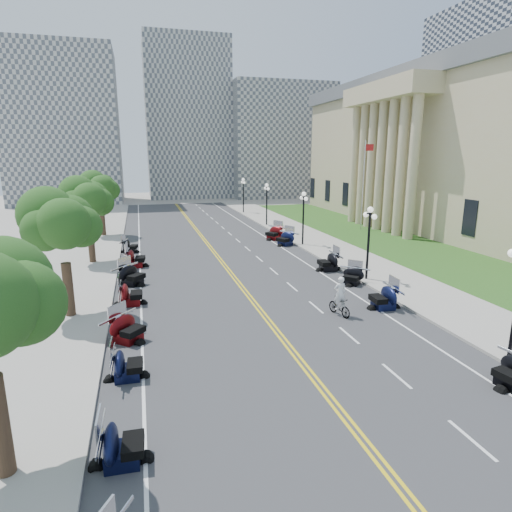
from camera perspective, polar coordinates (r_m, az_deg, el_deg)
ground at (r=23.66m, az=0.80°, el=-7.57°), size 160.00×160.00×0.00m
road at (r=32.93m, az=-4.00°, el=-1.52°), size 16.00×90.00×0.01m
centerline_yellow_a at (r=32.90m, az=-4.20°, el=-1.52°), size 0.12×90.00×0.00m
centerline_yellow_b at (r=32.95m, az=-3.79°, el=-1.50°), size 0.12×90.00×0.00m
edge_line_north at (r=34.69m, az=6.43°, el=-0.79°), size 0.12×90.00×0.00m
edge_line_south at (r=32.35m, az=-15.19°, el=-2.23°), size 0.12×90.00×0.00m
lane_dash_3 at (r=15.60m, az=26.79°, el=-21.01°), size 0.12×2.00×0.00m
lane_dash_4 at (r=18.25m, az=18.22°, el=-14.92°), size 0.12×2.00×0.00m
lane_dash_5 at (r=21.33m, az=12.28°, el=-10.27°), size 0.12×2.00×0.00m
lane_dash_6 at (r=24.67m, az=8.01°, el=-6.77°), size 0.12×2.00×0.00m
lane_dash_7 at (r=28.19m, az=4.83°, el=-4.10°), size 0.12×2.00×0.00m
lane_dash_8 at (r=31.82m, az=2.38°, el=-2.02°), size 0.12×2.00×0.00m
lane_dash_9 at (r=35.53m, az=0.44°, el=-0.36°), size 0.12×2.00×0.00m
lane_dash_10 at (r=39.29m, az=-1.14°, el=0.97°), size 0.12×2.00×0.00m
lane_dash_11 at (r=43.10m, az=-2.43°, el=2.08°), size 0.12×2.00×0.00m
lane_dash_12 at (r=46.94m, az=-3.52°, el=3.00°), size 0.12×2.00×0.00m
lane_dash_13 at (r=50.81m, az=-4.44°, el=3.78°), size 0.12×2.00×0.00m
lane_dash_14 at (r=54.69m, az=-5.23°, el=4.45°), size 0.12×2.00×0.00m
lane_dash_15 at (r=58.59m, az=-5.92°, el=5.03°), size 0.12×2.00×0.00m
lane_dash_16 at (r=62.51m, az=-6.52°, el=5.54°), size 0.12×2.00×0.00m
lane_dash_17 at (r=66.43m, az=-7.06°, el=5.99°), size 0.12×2.00×0.00m
lane_dash_18 at (r=70.36m, az=-7.53°, el=6.38°), size 0.12×2.00×0.00m
lane_dash_19 at (r=74.30m, az=-7.96°, el=6.74°), size 0.12×2.00×0.00m
sidewalk_north at (r=36.35m, az=12.45°, el=-0.27°), size 5.00×90.00×0.15m
sidewalk_south at (r=32.63m, az=-22.41°, el=-2.54°), size 5.00×90.00×0.15m
lawn at (r=46.55m, az=15.59°, el=2.49°), size 9.00×60.00×0.10m
civic_building at (r=57.63m, az=26.88°, el=12.43°), size 26.00×51.00×17.80m
distant_block_a at (r=84.20m, az=-24.21°, el=15.36°), size 18.00×14.00×26.00m
distant_block_b at (r=90.04m, az=-9.13°, el=17.40°), size 16.00×12.00×30.00m
distant_block_c at (r=90.73m, az=2.96°, el=14.98°), size 20.00×14.00×22.00m
street_lamp_2 at (r=29.79m, az=14.75°, el=1.60°), size 0.50×1.20×4.90m
street_lamp_3 at (r=40.46m, az=6.31°, el=4.98°), size 0.50×1.20×4.90m
street_lamp_4 at (r=51.71m, az=1.44°, el=6.88°), size 0.50×1.20×4.90m
street_lamp_5 at (r=63.24m, az=-1.70°, el=8.07°), size 0.50×1.20×4.90m
flagpole at (r=49.62m, az=14.09°, el=9.00°), size 1.10×0.20×10.00m
tree_2 at (r=23.84m, az=-24.43°, el=3.23°), size 4.80×4.80×9.20m
tree_3 at (r=35.64m, az=-21.53°, el=6.49°), size 4.80×4.80×9.20m
tree_4 at (r=47.54m, az=-20.06°, el=8.12°), size 4.80×4.80×9.20m
motorcycle_n_5 at (r=25.08m, az=16.65°, el=-5.15°), size 2.21×2.21×1.46m
motorcycle_n_6 at (r=29.16m, az=12.72°, el=-2.52°), size 2.55×2.55×1.26m
motorcycle_n_7 at (r=32.25m, az=9.63°, el=-0.63°), size 2.22×2.22×1.50m
motorcycle_n_9 at (r=40.75m, az=3.92°, el=2.44°), size 2.86×2.86×1.48m
motorcycle_n_10 at (r=43.50m, az=2.42°, el=3.19°), size 3.00×3.00×1.53m
motorcycle_s_3 at (r=13.50m, az=-17.49°, el=-22.61°), size 1.96×1.96×1.32m
motorcycle_s_4 at (r=17.65m, az=-16.83°, el=-13.51°), size 1.90×1.90×1.29m
motorcycle_s_5 at (r=20.84m, az=-16.76°, el=-9.07°), size 2.84×2.84×1.41m
motorcycle_s_6 at (r=25.68m, az=-16.40°, el=-4.72°), size 2.11×2.11×1.44m
motorcycle_s_7 at (r=29.47m, az=-16.20°, el=-2.33°), size 3.01×3.01×1.49m
motorcycle_s_8 at (r=34.14m, az=-15.80°, el=-0.14°), size 2.43×2.43×1.54m
motorcycle_s_9 at (r=39.27m, az=-16.47°, el=1.37°), size 2.33×2.33×1.31m
bicycle at (r=23.51m, az=11.05°, el=-6.64°), size 0.88×1.76×1.02m
cyclist_rider at (r=23.07m, az=11.21°, el=-3.31°), size 0.67×0.44×1.83m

